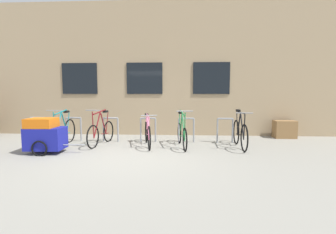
{
  "coord_description": "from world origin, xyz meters",
  "views": [
    {
      "loc": [
        1.34,
        -5.67,
        1.53
      ],
      "look_at": [
        0.94,
        1.6,
        0.82
      ],
      "focal_mm": 26.1,
      "sensor_mm": 36.0,
      "label": 1
    }
  ],
  "objects_px": {
    "planter_box": "(285,129)",
    "bicycle_black": "(240,133)",
    "bicycle_teal": "(63,132)",
    "bicycle_green": "(182,134)",
    "bicycle_pink": "(148,133)",
    "bike_trailer": "(45,135)",
    "bicycle_maroon": "(101,132)"
  },
  "relations": [
    {
      "from": "bicycle_teal",
      "to": "bicycle_black",
      "type": "height_order",
      "value": "bicycle_teal"
    },
    {
      "from": "bicycle_maroon",
      "to": "planter_box",
      "type": "xyz_separation_m",
      "value": [
        5.94,
        1.44,
        -0.08
      ]
    },
    {
      "from": "bicycle_black",
      "to": "bicycle_pink",
      "type": "xyz_separation_m",
      "value": [
        -2.66,
        0.05,
        -0.03
      ]
    },
    {
      "from": "bicycle_teal",
      "to": "bike_trailer",
      "type": "height_order",
      "value": "bicycle_teal"
    },
    {
      "from": "bike_trailer",
      "to": "planter_box",
      "type": "distance_m",
      "value": 7.49
    },
    {
      "from": "bicycle_green",
      "to": "bicycle_maroon",
      "type": "xyz_separation_m",
      "value": [
        -2.41,
        0.12,
        0.01
      ]
    },
    {
      "from": "bicycle_green",
      "to": "planter_box",
      "type": "bearing_deg",
      "value": 23.78
    },
    {
      "from": "bicycle_maroon",
      "to": "bike_trailer",
      "type": "distance_m",
      "value": 1.55
    },
    {
      "from": "bicycle_maroon",
      "to": "bicycle_black",
      "type": "xyz_separation_m",
      "value": [
        4.06,
        -0.12,
        0.02
      ]
    },
    {
      "from": "bicycle_green",
      "to": "bicycle_black",
      "type": "height_order",
      "value": "bicycle_green"
    },
    {
      "from": "bike_trailer",
      "to": "planter_box",
      "type": "xyz_separation_m",
      "value": [
        7.05,
        2.52,
        -0.16
      ]
    },
    {
      "from": "bicycle_black",
      "to": "planter_box",
      "type": "relative_size",
      "value": 2.49
    },
    {
      "from": "bicycle_green",
      "to": "bike_trailer",
      "type": "xyz_separation_m",
      "value": [
        -3.52,
        -0.96,
        0.09
      ]
    },
    {
      "from": "bicycle_pink",
      "to": "planter_box",
      "type": "relative_size",
      "value": 2.45
    },
    {
      "from": "bicycle_teal",
      "to": "bicycle_green",
      "type": "xyz_separation_m",
      "value": [
        3.52,
        0.04,
        -0.03
      ]
    },
    {
      "from": "bicycle_teal",
      "to": "planter_box",
      "type": "xyz_separation_m",
      "value": [
        7.05,
        1.6,
        -0.1
      ]
    },
    {
      "from": "bicycle_green",
      "to": "bike_trailer",
      "type": "height_order",
      "value": "bicycle_green"
    },
    {
      "from": "bicycle_green",
      "to": "planter_box",
      "type": "xyz_separation_m",
      "value": [
        3.53,
        1.56,
        -0.07
      ]
    },
    {
      "from": "bicycle_teal",
      "to": "bicycle_pink",
      "type": "xyz_separation_m",
      "value": [
        2.51,
        0.1,
        -0.03
      ]
    },
    {
      "from": "bicycle_green",
      "to": "bicycle_maroon",
      "type": "bearing_deg",
      "value": 177.12
    },
    {
      "from": "bicycle_green",
      "to": "bicycle_pink",
      "type": "distance_m",
      "value": 1.01
    },
    {
      "from": "planter_box",
      "to": "bicycle_black",
      "type": "bearing_deg",
      "value": -140.46
    },
    {
      "from": "bicycle_black",
      "to": "bike_trailer",
      "type": "relative_size",
      "value": 1.2
    },
    {
      "from": "bicycle_maroon",
      "to": "bicycle_teal",
      "type": "bearing_deg",
      "value": -171.63
    },
    {
      "from": "bicycle_pink",
      "to": "planter_box",
      "type": "xyz_separation_m",
      "value": [
        4.54,
        1.5,
        -0.07
      ]
    },
    {
      "from": "bicycle_maroon",
      "to": "bike_trailer",
      "type": "bearing_deg",
      "value": -135.66
    },
    {
      "from": "bicycle_teal",
      "to": "bike_trailer",
      "type": "relative_size",
      "value": 1.19
    },
    {
      "from": "bicycle_green",
      "to": "bicycle_pink",
      "type": "height_order",
      "value": "bicycle_green"
    },
    {
      "from": "bicycle_black",
      "to": "bike_trailer",
      "type": "distance_m",
      "value": 5.26
    },
    {
      "from": "bicycle_green",
      "to": "planter_box",
      "type": "distance_m",
      "value": 3.86
    },
    {
      "from": "planter_box",
      "to": "bike_trailer",
      "type": "bearing_deg",
      "value": -160.34
    },
    {
      "from": "bicycle_teal",
      "to": "bicycle_maroon",
      "type": "distance_m",
      "value": 1.12
    }
  ]
}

